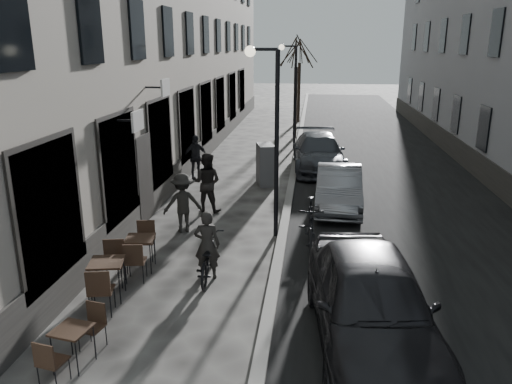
% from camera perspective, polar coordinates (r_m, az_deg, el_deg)
% --- Properties ---
extents(ground, '(120.00, 120.00, 0.00)m').
position_cam_1_polar(ground, '(8.70, -1.01, -19.65)').
color(ground, '#322F2D').
rests_on(ground, ground).
extents(road, '(7.30, 60.00, 0.00)m').
position_cam_1_polar(road, '(23.70, 13.51, 3.67)').
color(road, black).
rests_on(road, ground).
extents(kerb, '(0.25, 60.00, 0.12)m').
position_cam_1_polar(kerb, '(23.52, 4.64, 4.13)').
color(kerb, gray).
rests_on(kerb, ground).
extents(streetlamp_near, '(0.90, 0.28, 5.09)m').
position_cam_1_polar(streetlamp_near, '(13.15, 1.66, 7.95)').
color(streetlamp_near, black).
rests_on(streetlamp_near, ground).
extents(streetlamp_far, '(0.90, 0.28, 5.09)m').
position_cam_1_polar(streetlamp_far, '(25.05, 4.12, 12.08)').
color(streetlamp_far, black).
rests_on(streetlamp_far, ground).
extents(tree_near, '(2.40, 2.40, 5.70)m').
position_cam_1_polar(tree_near, '(27.97, 4.63, 15.64)').
color(tree_near, black).
rests_on(tree_near, ground).
extents(tree_far, '(2.40, 2.40, 5.70)m').
position_cam_1_polar(tree_far, '(33.97, 5.03, 15.81)').
color(tree_far, black).
rests_on(tree_far, ground).
extents(bistro_set_a, '(0.66, 1.42, 0.82)m').
position_cam_1_polar(bistro_set_a, '(9.08, -20.17, -15.89)').
color(bistro_set_a, '#312015').
rests_on(bistro_set_a, ground).
extents(bistro_set_b, '(0.81, 1.74, 0.99)m').
position_cam_1_polar(bistro_set_b, '(10.95, -16.61, -9.17)').
color(bistro_set_b, '#312015').
rests_on(bistro_set_b, ground).
extents(bistro_set_c, '(0.74, 1.65, 0.95)m').
position_cam_1_polar(bistro_set_c, '(12.09, -13.05, -6.49)').
color(bistro_set_c, '#312015').
rests_on(bistro_set_c, ground).
extents(utility_cabinet, '(0.82, 1.14, 1.54)m').
position_cam_1_polar(utility_cabinet, '(18.76, 1.08, 3.17)').
color(utility_cabinet, '#58585B').
rests_on(utility_cabinet, ground).
extents(bicycle, '(0.77, 1.90, 0.98)m').
position_cam_1_polar(bicycle, '(11.45, -5.57, -7.46)').
color(bicycle, black).
rests_on(bicycle, ground).
extents(cyclist_rider, '(0.61, 0.42, 1.60)m').
position_cam_1_polar(cyclist_rider, '(11.32, -5.61, -6.02)').
color(cyclist_rider, '#262421').
rests_on(cyclist_rider, ground).
extents(pedestrian_near, '(1.03, 0.87, 1.89)m').
position_cam_1_polar(pedestrian_near, '(15.76, -5.63, 1.11)').
color(pedestrian_near, black).
rests_on(pedestrian_near, ground).
extents(pedestrian_mid, '(1.25, 0.99, 1.69)m').
position_cam_1_polar(pedestrian_mid, '(14.14, -8.38, -1.24)').
color(pedestrian_mid, black).
rests_on(pedestrian_mid, ground).
extents(pedestrian_far, '(1.09, 0.90, 1.74)m').
position_cam_1_polar(pedestrian_far, '(19.65, -6.95, 3.98)').
color(pedestrian_far, black).
rests_on(pedestrian_far, ground).
extents(car_near, '(2.44, 5.09, 1.68)m').
position_cam_1_polar(car_near, '(9.11, 13.01, -12.07)').
color(car_near, black).
rests_on(car_near, ground).
extents(car_mid, '(1.56, 4.09, 1.33)m').
position_cam_1_polar(car_mid, '(16.28, 9.44, 0.45)').
color(car_mid, gray).
rests_on(car_mid, ground).
extents(car_far, '(2.40, 5.19, 1.47)m').
position_cam_1_polar(car_far, '(21.21, 7.16, 4.53)').
color(car_far, '#363940').
rests_on(car_far, ground).
extents(moped, '(0.67, 2.21, 1.32)m').
position_cam_1_polar(moped, '(12.82, 6.21, -3.94)').
color(moped, black).
rests_on(moped, ground).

